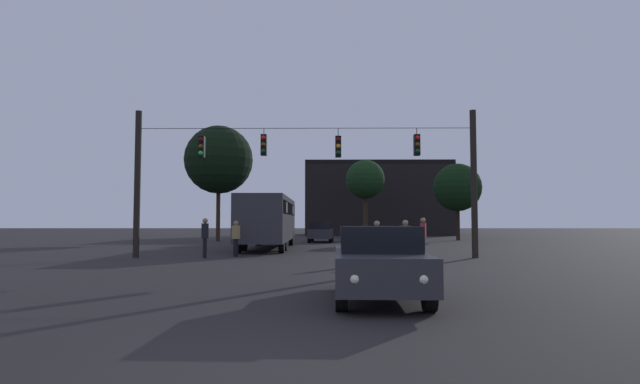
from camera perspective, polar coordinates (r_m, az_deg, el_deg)
ground_plane at (r=29.95m, az=-1.14°, el=-6.45°), size 168.00×168.00×0.00m
overhead_signal_span at (r=22.47m, az=-1.71°, el=2.23°), size 15.38×0.44×6.62m
city_bus at (r=29.90m, az=-5.87°, el=-2.86°), size 2.62×11.02×3.00m
car_near_right at (r=10.71m, az=6.67°, el=-7.79°), size 1.91×4.38×1.52m
car_far_left at (r=38.93m, az=0.11°, el=-4.55°), size 2.04×4.42×1.52m
pedestrian_crossing_left at (r=19.42m, az=6.48°, el=-5.39°), size 0.33×0.41×1.64m
pedestrian_crossing_center at (r=22.88m, az=-12.95°, el=-4.81°), size 0.24×0.36×1.77m
pedestrian_crossing_right at (r=23.45m, az=-9.55°, el=-4.99°), size 0.34×0.42×1.65m
pedestrian_near_bus at (r=23.11m, az=11.65°, el=-4.78°), size 0.34×0.42×1.78m
pedestrian_trailing at (r=20.16m, az=9.68°, el=-5.22°), size 0.30×0.39×1.68m
corner_building at (r=59.94m, az=6.39°, el=-0.85°), size 16.53×9.74×8.38m
tree_left_silhouette at (r=44.21m, az=15.35°, el=0.50°), size 4.08×4.08×6.54m
tree_behind_building at (r=48.35m, az=5.17°, el=1.37°), size 3.77×3.77×7.52m
tree_right_far at (r=41.79m, az=-11.44°, el=3.61°), size 5.56×5.56×9.42m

